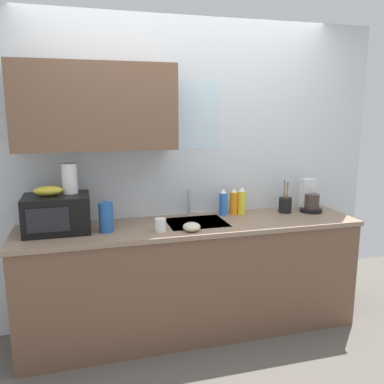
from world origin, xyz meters
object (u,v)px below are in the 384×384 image
at_px(dish_soap_bottle_yellow, 242,201).
at_px(utensil_crock, 285,204).
at_px(paper_towel_roll, 70,178).
at_px(dish_soap_bottle_blue, 223,203).
at_px(small_bowl, 192,227).
at_px(coffee_maker, 310,199).
at_px(mug_white, 160,225).
at_px(cereal_canister, 106,217).
at_px(dish_soap_bottle_orange, 234,202).
at_px(microwave, 57,214).
at_px(banana_bunch, 48,191).

bearing_deg(dish_soap_bottle_yellow, utensil_crock, -8.05).
height_order(paper_towel_roll, dish_soap_bottle_blue, paper_towel_roll).
bearing_deg(small_bowl, dish_soap_bottle_yellow, 34.47).
bearing_deg(coffee_maker, mug_white, -169.77).
xyz_separation_m(paper_towel_roll, small_bowl, (0.84, -0.30, -0.35)).
bearing_deg(cereal_canister, dish_soap_bottle_orange, 12.31).
relative_size(microwave, dish_soap_bottle_blue, 2.05).
relative_size(banana_bunch, dish_soap_bottle_blue, 0.89).
xyz_separation_m(microwave, coffee_maker, (2.10, 0.06, -0.03)).
height_order(microwave, cereal_canister, microwave).
bearing_deg(paper_towel_roll, mug_white, -21.16).
height_order(microwave, mug_white, microwave).
bearing_deg(coffee_maker, microwave, -178.36).
height_order(dish_soap_bottle_blue, mug_white, dish_soap_bottle_blue).
relative_size(paper_towel_roll, mug_white, 2.32).
bearing_deg(dish_soap_bottle_yellow, banana_bunch, -175.39).
bearing_deg(coffee_maker, dish_soap_bottle_orange, 173.57).
bearing_deg(cereal_canister, small_bowl, -14.04).
relative_size(microwave, dish_soap_bottle_yellow, 1.98).
relative_size(dish_soap_bottle_blue, dish_soap_bottle_orange, 0.99).
bearing_deg(cereal_canister, coffee_maker, 5.15).
xyz_separation_m(banana_bunch, paper_towel_roll, (0.15, 0.05, 0.08)).
xyz_separation_m(paper_towel_roll, dish_soap_bottle_blue, (1.22, 0.08, -0.27)).
relative_size(paper_towel_roll, coffee_maker, 0.79).
bearing_deg(microwave, utensil_crock, 2.19).
distance_m(microwave, utensil_crock, 1.87).
bearing_deg(utensil_crock, dish_soap_bottle_orange, 171.75).
height_order(microwave, small_bowl, microwave).
distance_m(dish_soap_bottle_blue, utensil_crock, 0.55).
height_order(coffee_maker, cereal_canister, coffee_maker).
distance_m(banana_bunch, utensil_crock, 1.93).
bearing_deg(paper_towel_roll, dish_soap_bottle_blue, 3.86).
distance_m(paper_towel_roll, utensil_crock, 1.79).
height_order(mug_white, small_bowl, mug_white).
bearing_deg(utensil_crock, paper_towel_roll, -179.36).
xyz_separation_m(banana_bunch, dish_soap_bottle_yellow, (1.53, 0.12, -0.20)).
relative_size(paper_towel_roll, dish_soap_bottle_orange, 0.98).
bearing_deg(paper_towel_roll, cereal_canister, -32.01).
bearing_deg(dish_soap_bottle_yellow, dish_soap_bottle_orange, 170.66).
bearing_deg(banana_bunch, small_bowl, -14.17).
xyz_separation_m(coffee_maker, small_bowl, (-1.16, -0.31, -0.07)).
bearing_deg(small_bowl, dish_soap_bottle_blue, 45.18).
relative_size(dish_soap_bottle_yellow, utensil_crock, 0.81).
xyz_separation_m(coffee_maker, mug_white, (-1.38, -0.25, -0.06)).
height_order(paper_towel_roll, cereal_canister, paper_towel_roll).
distance_m(dish_soap_bottle_blue, mug_white, 0.68).
relative_size(cereal_canister, small_bowl, 1.67).
bearing_deg(banana_bunch, mug_white, -13.86).
distance_m(microwave, dish_soap_bottle_blue, 1.33).
xyz_separation_m(dish_soap_bottle_yellow, cereal_canister, (-1.14, -0.22, -0.00)).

